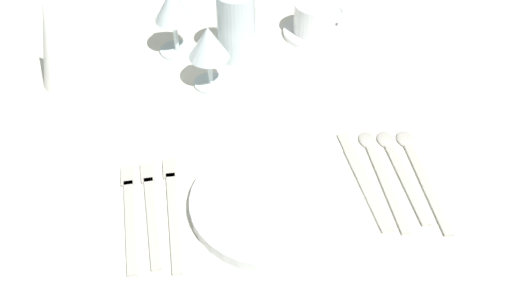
% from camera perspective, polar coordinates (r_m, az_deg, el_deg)
% --- Properties ---
extents(dining_table, '(1.80, 1.11, 0.74)m').
position_cam_1_polar(dining_table, '(1.20, 0.40, 1.07)').
color(dining_table, silver).
rests_on(dining_table, ground).
extents(dinner_plate, '(0.25, 0.25, 0.02)m').
position_cam_1_polar(dinner_plate, '(0.96, 1.40, -5.29)').
color(dinner_plate, white).
rests_on(dinner_plate, dining_table).
extents(fork_outer, '(0.03, 0.23, 0.00)m').
position_cam_1_polar(fork_outer, '(0.97, -7.45, -5.62)').
color(fork_outer, beige).
rests_on(fork_outer, dining_table).
extents(fork_inner, '(0.02, 0.21, 0.00)m').
position_cam_1_polar(fork_inner, '(0.97, -9.37, -5.66)').
color(fork_inner, beige).
rests_on(fork_inner, dining_table).
extents(fork_salad, '(0.02, 0.21, 0.00)m').
position_cam_1_polar(fork_salad, '(0.97, -11.23, -5.99)').
color(fork_salad, beige).
rests_on(fork_salad, dining_table).
extents(dinner_knife, '(0.02, 0.22, 0.00)m').
position_cam_1_polar(dinner_knife, '(1.01, 9.64, -3.35)').
color(dinner_knife, beige).
rests_on(dinner_knife, dining_table).
extents(spoon_soup, '(0.03, 0.22, 0.01)m').
position_cam_1_polar(spoon_soup, '(1.03, 10.89, -2.04)').
color(spoon_soup, beige).
rests_on(spoon_soup, dining_table).
extents(spoon_dessert, '(0.03, 0.21, 0.01)m').
position_cam_1_polar(spoon_dessert, '(1.05, 12.50, -1.73)').
color(spoon_dessert, beige).
rests_on(spoon_dessert, dining_table).
extents(spoon_tea, '(0.03, 0.23, 0.01)m').
position_cam_1_polar(spoon_tea, '(1.05, 14.25, -2.00)').
color(spoon_tea, beige).
rests_on(spoon_tea, dining_table).
extents(saucer_left, '(0.12, 0.12, 0.01)m').
position_cam_1_polar(saucer_left, '(1.32, 5.18, 9.91)').
color(saucer_left, white).
rests_on(saucer_left, dining_table).
extents(coffee_cup_left, '(0.11, 0.08, 0.06)m').
position_cam_1_polar(coffee_cup_left, '(1.30, 5.35, 11.23)').
color(coffee_cup_left, white).
rests_on(coffee_cup_left, saucer_left).
extents(wine_glass_centre, '(0.07, 0.07, 0.14)m').
position_cam_1_polar(wine_glass_centre, '(1.23, -7.42, 11.88)').
color(wine_glass_centre, silver).
rests_on(wine_glass_centre, dining_table).
extents(wine_glass_left, '(0.07, 0.07, 0.12)m').
position_cam_1_polar(wine_glass_left, '(1.14, -4.26, 8.76)').
color(wine_glass_left, silver).
rests_on(wine_glass_left, dining_table).
extents(drink_tumbler, '(0.07, 0.07, 0.14)m').
position_cam_1_polar(drink_tumbler, '(1.22, -1.77, 10.47)').
color(drink_tumbler, silver).
rests_on(drink_tumbler, dining_table).
extents(napkin_folded, '(0.07, 0.07, 0.17)m').
position_cam_1_polar(napkin_folded, '(1.19, -17.64, 8.48)').
color(napkin_folded, white).
rests_on(napkin_folded, dining_table).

